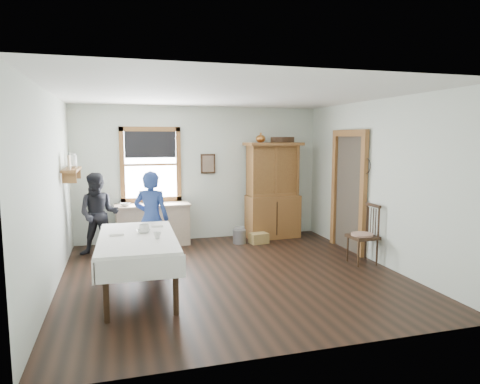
% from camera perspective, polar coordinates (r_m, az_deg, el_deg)
% --- Properties ---
extents(room, '(5.01, 5.01, 2.70)m').
position_cam_1_polar(room, '(6.36, -1.09, 0.70)').
color(room, black).
rests_on(room, ground).
extents(window, '(1.18, 0.07, 1.48)m').
position_cam_1_polar(window, '(8.61, -11.82, 4.15)').
color(window, white).
rests_on(window, room).
extents(doorway, '(0.09, 1.14, 2.22)m').
position_cam_1_polar(doorway, '(8.12, 14.31, 0.56)').
color(doorway, '#42392F').
rests_on(doorway, room).
extents(wall_shelf, '(0.24, 1.00, 0.44)m').
position_cam_1_polar(wall_shelf, '(7.70, -21.52, 2.99)').
color(wall_shelf, brown).
rests_on(wall_shelf, room).
extents(framed_picture, '(0.30, 0.04, 0.40)m').
position_cam_1_polar(framed_picture, '(8.77, -4.28, 3.78)').
color(framed_picture, '#332011').
rests_on(framed_picture, room).
extents(rug_beater, '(0.01, 0.27, 0.27)m').
position_cam_1_polar(rug_beater, '(7.60, 16.49, 4.26)').
color(rug_beater, black).
rests_on(rug_beater, room).
extents(work_counter, '(1.44, 0.61, 0.81)m').
position_cam_1_polar(work_counter, '(8.47, -11.54, -4.29)').
color(work_counter, tan).
rests_on(work_counter, room).
extents(china_hutch, '(1.20, 0.63, 1.98)m').
position_cam_1_polar(china_hutch, '(8.89, 4.42, 0.20)').
color(china_hutch, brown).
rests_on(china_hutch, room).
extents(dining_table, '(1.08, 1.98, 0.78)m').
position_cam_1_polar(dining_table, '(5.95, -13.44, -9.41)').
color(dining_table, white).
rests_on(dining_table, room).
extents(spindle_chair, '(0.48, 0.48, 1.00)m').
position_cam_1_polar(spindle_chair, '(7.37, 16.03, -5.39)').
color(spindle_chair, '#332011').
rests_on(spindle_chair, room).
extents(pail, '(0.27, 0.27, 0.28)m').
position_cam_1_polar(pail, '(8.49, -0.08, -5.95)').
color(pail, gray).
rests_on(pail, room).
extents(wicker_basket, '(0.38, 0.30, 0.20)m').
position_cam_1_polar(wicker_basket, '(8.52, 2.52, -6.17)').
color(wicker_basket, tan).
rests_on(wicker_basket, room).
extents(woman_blue, '(0.62, 0.51, 1.44)m').
position_cam_1_polar(woman_blue, '(7.05, -11.70, -4.01)').
color(woman_blue, navy).
rests_on(woman_blue, room).
extents(figure_dark, '(0.74, 0.62, 1.36)m').
position_cam_1_polar(figure_dark, '(7.96, -18.31, -3.23)').
color(figure_dark, black).
rests_on(figure_dark, room).
extents(table_cup_a, '(0.17, 0.17, 0.10)m').
position_cam_1_polar(table_cup_a, '(6.10, -12.65, -4.67)').
color(table_cup_a, white).
rests_on(table_cup_a, dining_table).
extents(table_cup_b, '(0.11, 0.11, 0.09)m').
position_cam_1_polar(table_cup_b, '(5.64, -10.98, -5.69)').
color(table_cup_b, white).
rests_on(table_cup_b, dining_table).
extents(table_bowl, '(0.23, 0.23, 0.05)m').
position_cam_1_polar(table_bowl, '(6.03, -12.75, -5.07)').
color(table_bowl, white).
rests_on(table_bowl, dining_table).
extents(counter_book, '(0.18, 0.24, 0.02)m').
position_cam_1_polar(counter_book, '(8.31, -12.18, -1.61)').
color(counter_book, '#735E4D').
rests_on(counter_book, work_counter).
extents(counter_bowl, '(0.21, 0.21, 0.06)m').
position_cam_1_polar(counter_bowl, '(8.25, -15.04, -1.64)').
color(counter_bowl, white).
rests_on(counter_bowl, work_counter).
extents(shelf_bowl, '(0.22, 0.22, 0.05)m').
position_cam_1_polar(shelf_bowl, '(7.71, -21.52, 3.18)').
color(shelf_bowl, white).
rests_on(shelf_bowl, wall_shelf).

